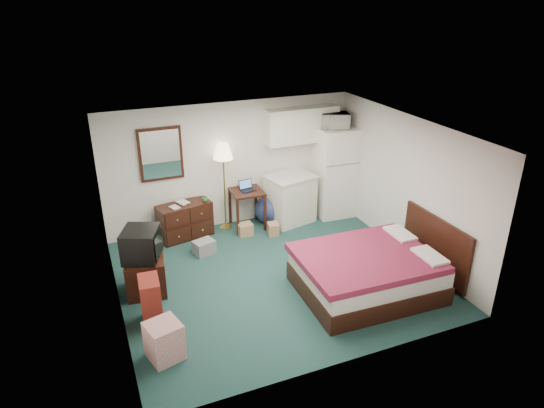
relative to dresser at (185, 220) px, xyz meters
name	(u,v)px	position (x,y,z in m)	size (l,w,h in m)	color
floor	(275,276)	(1.05, -1.98, -0.35)	(5.00, 4.50, 0.01)	#193C3B
ceiling	(275,131)	(1.05, -1.98, 2.15)	(5.00, 4.50, 0.01)	silver
walls	(275,208)	(1.05, -1.98, 0.90)	(5.01, 4.51, 2.50)	silver
mirror	(161,154)	(-0.30, 0.24, 1.30)	(0.80, 0.06, 1.00)	white
upper_cabinets	(302,125)	(2.50, 0.10, 1.60)	(1.50, 0.35, 0.70)	white
headboard	(435,246)	(3.51, -2.95, 0.20)	(0.06, 1.56, 1.00)	black
dresser	(185,220)	(0.00, 0.00, 0.00)	(1.01, 0.46, 0.69)	black
floor_lamp	(224,187)	(0.84, 0.07, 0.54)	(0.38, 0.38, 1.77)	tan
desk	(247,209)	(1.26, -0.05, 0.05)	(0.62, 0.62, 0.78)	black
exercise_ball	(268,210)	(1.73, -0.02, -0.06)	(0.57, 0.57, 0.57)	navy
kitchen_counter	(290,200)	(2.16, -0.14, 0.14)	(0.88, 0.67, 0.97)	white
fridge	(334,171)	(3.18, -0.10, 0.60)	(0.78, 0.78, 1.89)	white
bed	(367,273)	(2.22, -2.95, -0.01)	(2.08, 1.62, 0.66)	maroon
tv_stand	(146,275)	(-1.00, -1.61, -0.05)	(0.60, 0.65, 0.60)	black
suitcase	(151,301)	(-1.06, -2.46, 0.02)	(0.28, 0.45, 0.72)	maroon
retail_box	(164,341)	(-1.03, -3.25, -0.09)	(0.42, 0.42, 0.52)	silver
file_bin	(204,247)	(0.16, -0.78, -0.22)	(0.36, 0.27, 0.26)	gray
cardboard_box_a	(245,229)	(1.10, -0.37, -0.23)	(0.28, 0.24, 0.24)	#996C48
cardboard_box_b	(273,229)	(1.61, -0.57, -0.23)	(0.20, 0.24, 0.24)	#996C48
laptop	(248,186)	(1.28, -0.05, 0.54)	(0.28, 0.23, 0.19)	black
crt_tv	(141,244)	(-1.02, -1.61, 0.50)	(0.53, 0.57, 0.49)	black
microwave	(335,119)	(3.11, -0.13, 1.73)	(0.55, 0.30, 0.37)	white
book_a	(171,204)	(-0.26, -0.13, 0.45)	(0.15, 0.02, 0.21)	#996C48
book_b	(178,198)	(-0.08, 0.02, 0.47)	(0.19, 0.02, 0.25)	#996C48
mug	(205,199)	(0.41, -0.04, 0.40)	(0.11, 0.09, 0.11)	#3C7E34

